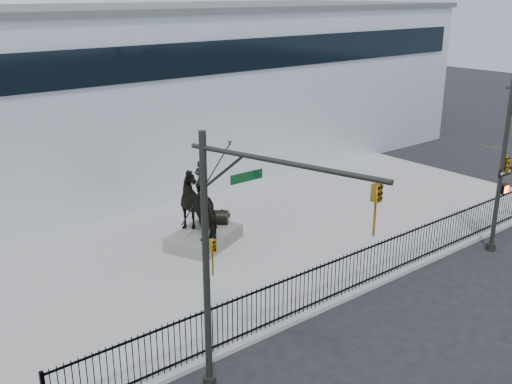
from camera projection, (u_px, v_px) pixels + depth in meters
ground at (384, 306)px, 20.12m from camera, size 120.00×120.00×0.00m
plaza at (253, 240)px, 25.24m from camera, size 30.00×12.00×0.15m
building at (107, 96)px, 33.36m from camera, size 44.00×14.00×9.00m
picket_fence at (357, 269)px, 20.75m from camera, size 22.10×0.10×1.50m
statue_plinth at (204, 238)px, 24.57m from camera, size 3.53×3.05×0.56m
equestrian_statue at (204, 205)px, 24.16m from camera, size 3.50×2.95×3.22m
traffic_signal_left at (234, 256)px, 14.33m from camera, size 1.52×4.84×7.00m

